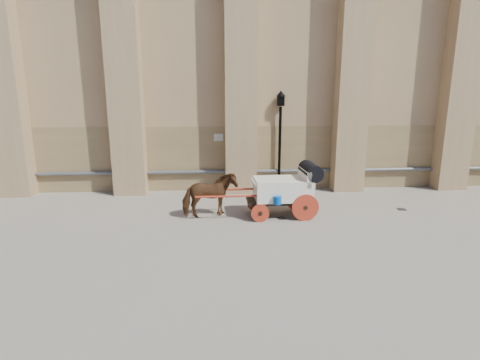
{
  "coord_description": "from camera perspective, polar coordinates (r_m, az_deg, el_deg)",
  "views": [
    {
      "loc": [
        -2.12,
        -13.26,
        4.43
      ],
      "look_at": [
        -1.26,
        -0.0,
        1.38
      ],
      "focal_mm": 28.0,
      "sensor_mm": 36.0,
      "label": 1
    }
  ],
  "objects": [
    {
      "name": "drain_grate_far",
      "position": [
        16.11,
        23.41,
        -4.11
      ],
      "size": [
        0.37,
        0.37,
        0.01
      ],
      "primitive_type": "cube",
      "rotation": [
        0.0,
        0.0,
        -0.17
      ],
      "color": "black",
      "rests_on": "ground"
    },
    {
      "name": "street_lamp",
      "position": [
        17.4,
        6.1,
        6.35
      ],
      "size": [
        0.43,
        0.43,
        4.6
      ],
      "color": "black",
      "rests_on": "ground"
    },
    {
      "name": "carriage",
      "position": [
        13.91,
        7.12,
        -1.15
      ],
      "size": [
        4.56,
        1.64,
        1.98
      ],
      "rotation": [
        0.0,
        0.0,
        0.03
      ],
      "color": "black",
      "rests_on": "ground"
    },
    {
      "name": "ground",
      "position": [
        14.14,
        5.14,
        -5.39
      ],
      "size": [
        90.0,
        90.0,
        0.0
      ],
      "primitive_type": "plane",
      "color": "gray",
      "rests_on": "ground"
    },
    {
      "name": "cathedral",
      "position": [
        21.96,
        8.15,
        24.83
      ],
      "size": [
        44.8,
        9.2,
        19.2
      ],
      "color": "tan",
      "rests_on": "ground"
    },
    {
      "name": "horse",
      "position": [
        13.74,
        -4.66,
        -2.34
      ],
      "size": [
        2.13,
        1.45,
        1.65
      ],
      "primitive_type": "imported",
      "rotation": [
        0.0,
        0.0,
        1.88
      ],
      "color": "#58351B",
      "rests_on": "ground"
    },
    {
      "name": "drain_grate_near",
      "position": [
        13.83,
        6.32,
        -5.81
      ],
      "size": [
        0.41,
        0.41,
        0.01
      ],
      "primitive_type": "cube",
      "rotation": [
        0.0,
        0.0,
        0.33
      ],
      "color": "black",
      "rests_on": "ground"
    }
  ]
}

